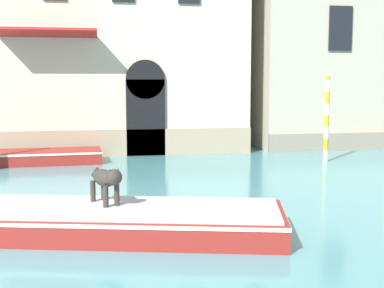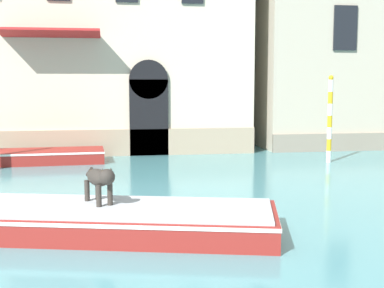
{
  "view_description": "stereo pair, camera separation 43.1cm",
  "coord_description": "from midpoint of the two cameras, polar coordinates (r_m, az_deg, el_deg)",
  "views": [
    {
      "loc": [
        0.97,
        -4.84,
        3.35
      ],
      "look_at": [
        4.17,
        12.65,
        1.2
      ],
      "focal_mm": 50.0,
      "sensor_mm": 36.0,
      "label": 1
    },
    {
      "loc": [
        1.4,
        -4.91,
        3.35
      ],
      "look_at": [
        4.17,
        12.65,
        1.2
      ],
      "focal_mm": 50.0,
      "sensor_mm": 36.0,
      "label": 2
    }
  ],
  "objects": [
    {
      "name": "boat_moored_near_palazzo",
      "position": [
        22.32,
        -14.78,
        -1.25
      ],
      "size": [
        4.71,
        2.03,
        0.53
      ],
      "rotation": [
        0.0,
        0.0,
        0.04
      ],
      "color": "maroon",
      "rests_on": "ground_plane"
    },
    {
      "name": "dog_on_deck",
      "position": [
        11.92,
        -8.8,
        -3.68
      ],
      "size": [
        0.72,
        1.22,
        0.87
      ],
      "rotation": [
        0.0,
        0.0,
        -1.15
      ],
      "color": "#332D28",
      "rests_on": "boat_foreground"
    },
    {
      "name": "mooring_pole_0",
      "position": [
        22.33,
        15.02,
        2.62
      ],
      "size": [
        0.2,
        0.2,
        3.52
      ],
      "color": "white",
      "rests_on": "ground_plane"
    },
    {
      "name": "boat_foreground",
      "position": [
        11.88,
        -8.31,
        -7.92
      ],
      "size": [
        7.85,
        4.16,
        0.61
      ],
      "rotation": [
        0.0,
        0.0,
        -0.25
      ],
      "color": "maroon",
      "rests_on": "ground_plane"
    }
  ]
}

